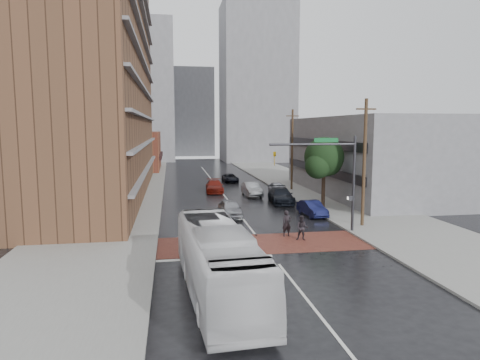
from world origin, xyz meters
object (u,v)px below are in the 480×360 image
object	(u,v)px
pedestrian_b	(302,228)
car_parked_far	(278,188)
pedestrian_a	(287,223)
car_parked_near	(312,208)
car_travel_b	(252,189)
car_travel_c	(214,186)
car_parked_mid	(281,196)
suv_travel	(230,178)
transit_bus	(218,261)
car_travel_a	(230,209)

from	to	relation	value
pedestrian_b	car_parked_far	world-z (taller)	pedestrian_b
pedestrian_a	car_parked_near	bearing A→B (deg)	52.33
car_parked_near	car_travel_b	bearing A→B (deg)	100.15
car_travel_c	car_parked_mid	size ratio (longest dim) A/B	0.93
pedestrian_a	car_travel_b	distance (m)	18.34
car_travel_b	car_parked_near	bearing A→B (deg)	-76.56
car_travel_c	car_parked_far	size ratio (longest dim) A/B	1.21
car_travel_c	suv_travel	bearing A→B (deg)	73.99
suv_travel	transit_bus	bearing A→B (deg)	-100.63
car_parked_near	pedestrian_a	bearing A→B (deg)	-127.43
suv_travel	car_parked_far	distance (m)	12.71
car_travel_a	car_travel_c	distance (m)	14.64
pedestrian_a	car_travel_c	world-z (taller)	pedestrian_a
pedestrian_b	car_travel_c	xyz separation A→B (m)	(-3.76, 23.12, -0.14)
pedestrian_a	car_travel_a	world-z (taller)	pedestrian_a
car_travel_b	pedestrian_a	bearing A→B (deg)	-94.94
car_travel_c	car_parked_near	world-z (taller)	car_travel_c
car_parked_near	suv_travel	bearing A→B (deg)	93.73
car_travel_a	car_parked_mid	bearing A→B (deg)	43.55
pedestrian_a	car_parked_mid	size ratio (longest dim) A/B	0.35
car_parked_near	transit_bus	bearing A→B (deg)	-127.00
transit_bus	pedestrian_b	distance (m)	11.11
pedestrian_a	car_parked_far	size ratio (longest dim) A/B	0.46
transit_bus	suv_travel	size ratio (longest dim) A/B	2.72
pedestrian_a	car_parked_mid	bearing A→B (deg)	71.51
car_travel_b	car_parked_mid	size ratio (longest dim) A/B	0.87
transit_bus	suv_travel	xyz separation A→B (m)	(6.30, 41.16, -1.03)
car_travel_a	car_parked_mid	size ratio (longest dim) A/B	0.82
pedestrian_b	car_travel_c	size ratio (longest dim) A/B	0.35
pedestrian_a	suv_travel	bearing A→B (deg)	83.98
transit_bus	car_parked_near	distance (m)	19.50
pedestrian_b	car_parked_mid	world-z (taller)	pedestrian_b
suv_travel	car_parked_near	world-z (taller)	car_parked_near
car_travel_a	car_travel_b	xyz separation A→B (m)	(4.03, 11.03, 0.03)
car_travel_c	pedestrian_b	bearing A→B (deg)	-77.66
car_travel_a	car_travel_b	bearing A→B (deg)	68.86
car_travel_b	car_travel_c	distance (m)	5.32
car_travel_c	transit_bus	bearing A→B (deg)	-92.40
car_travel_b	car_parked_near	world-z (taller)	car_travel_b
pedestrian_b	car_travel_a	world-z (taller)	pedestrian_b
transit_bus	suv_travel	bearing A→B (deg)	77.68
car_travel_a	car_travel_b	distance (m)	11.75
car_travel_a	car_travel_c	world-z (taller)	car_travel_a
pedestrian_b	car_travel_a	distance (m)	9.33
pedestrian_a	car_travel_b	world-z (taller)	pedestrian_a
car_parked_far	suv_travel	bearing A→B (deg)	108.85
car_travel_c	car_parked_mid	bearing A→B (deg)	-51.61
pedestrian_a	car_travel_b	size ratio (longest dim) A/B	0.40
car_travel_b	car_travel_c	xyz separation A→B (m)	(-3.91, 3.60, -0.05)
transit_bus	car_travel_b	bearing A→B (deg)	72.49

